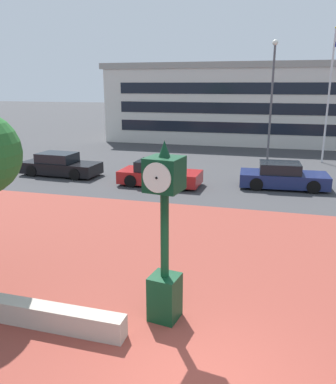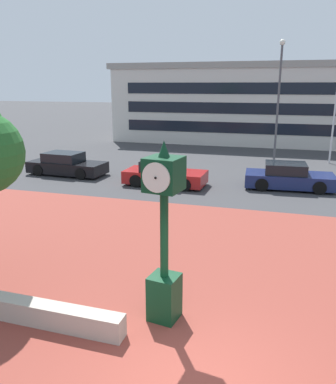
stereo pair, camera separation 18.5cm
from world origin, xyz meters
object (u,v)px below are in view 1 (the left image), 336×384
car_street_near (282,177)px  civic_building (291,103)px  street_clock (165,238)px  car_street_mid (60,165)px  car_street_distant (159,174)px  flagpole_primary (333,84)px  street_lamp_post (272,91)px

car_street_near → civic_building: bearing=174.2°
car_street_near → civic_building: civic_building is taller
street_clock → civic_building: 30.64m
car_street_mid → car_street_distant: size_ratio=1.08×
flagpole_primary → civic_building: size_ratio=0.26×
street_clock → car_street_mid: size_ratio=0.87×
car_street_near → flagpole_primary: size_ratio=0.52×
car_street_mid → car_street_distant: same height
car_street_near → street_clock: bearing=-15.4°
car_street_near → street_lamp_post: bearing=-175.8°
car_street_distant → street_lamp_post: 10.07m
car_street_mid → civic_building: 22.56m
street_clock → car_street_distant: 12.04m
car_street_distant → street_lamp_post: (5.29, 7.55, 4.05)m
civic_building → flagpole_primary: bearing=-78.5°
car_street_near → flagpole_primary: bearing=155.7°
car_street_mid → street_lamp_post: size_ratio=0.59×
car_street_near → car_street_distant: size_ratio=1.04×
street_clock → car_street_mid: (-9.58, 12.20, -1.34)m
car_street_near → car_street_mid: (-12.26, -0.35, -0.00)m
street_clock → car_street_near: 12.91m
flagpole_primary → street_lamp_post: bearing=-164.2°
street_clock → street_lamp_post: size_ratio=0.52×
street_clock → car_street_distant: street_clock is taller
car_street_distant → street_lamp_post: size_ratio=0.55×
street_clock → car_street_mid: bearing=137.1°
car_street_near → street_lamp_post: street_lamp_post is taller
car_street_distant → street_lamp_post: bearing=146.8°
car_street_near → car_street_mid: size_ratio=0.96×
car_street_distant → civic_building: bearing=161.8°
car_street_mid → street_lamp_post: street_lamp_post is taller
street_clock → civic_building: civic_building is taller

